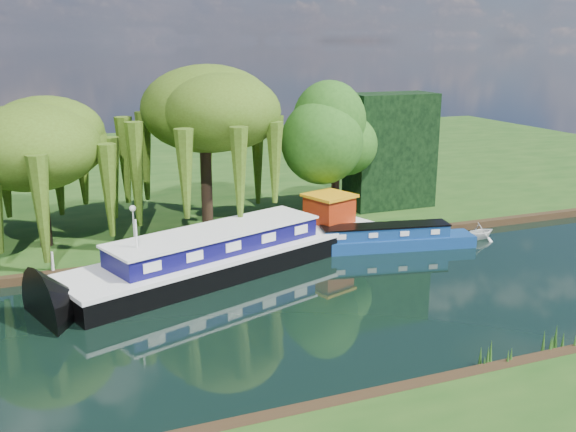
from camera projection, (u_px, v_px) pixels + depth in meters
name	position (u px, v px, depth m)	size (l,w,h in m)	color
ground	(161.00, 332.00, 27.16)	(120.00, 120.00, 0.00)	black
far_bank	(91.00, 176.00, 57.66)	(120.00, 52.00, 0.45)	#163B10
dutch_barge	(235.00, 251.00, 34.55)	(19.08, 10.29, 3.96)	black
narrowboat	(385.00, 239.00, 37.95)	(10.99, 3.82, 1.58)	navy
white_cruiser	(479.00, 239.00, 39.99)	(1.88, 2.18, 1.15)	silver
willow_left	(37.00, 146.00, 35.72)	(6.66, 6.66, 7.99)	black
willow_right	(204.00, 122.00, 39.00)	(7.54, 7.54, 9.19)	black
tree_far_right	(336.00, 139.00, 41.52)	(4.76, 4.76, 7.78)	black
conifer_hedge	(390.00, 151.00, 45.22)	(6.00, 3.00, 8.00)	black
lamppost	(133.00, 215.00, 36.13)	(0.36, 0.36, 2.56)	silver
mooring_posts	(122.00, 253.00, 34.28)	(19.16, 0.16, 1.00)	silver
reeds_near	(394.00, 375.00, 22.61)	(33.70, 1.50, 1.10)	#215115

